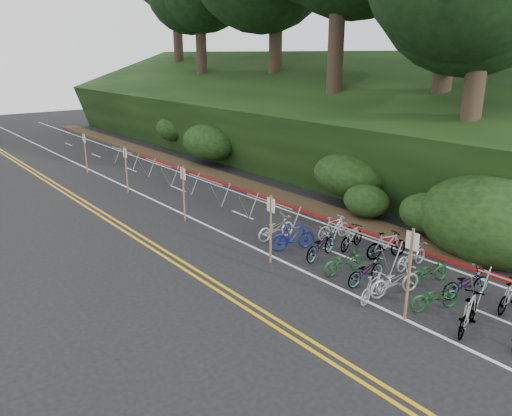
% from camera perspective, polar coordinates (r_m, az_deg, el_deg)
% --- Properties ---
extents(ground, '(120.00, 120.00, 0.00)m').
position_cam_1_polar(ground, '(14.54, 12.81, -12.82)').
color(ground, black).
rests_on(ground, ground).
extents(road_markings, '(7.47, 80.00, 0.01)m').
position_cam_1_polar(road_markings, '(21.93, -6.86, -1.97)').
color(road_markings, gold).
rests_on(road_markings, ground).
extents(red_curb, '(0.25, 28.00, 0.10)m').
position_cam_1_polar(red_curb, '(26.18, 0.40, 1.46)').
color(red_curb, maroon).
rests_on(red_curb, ground).
extents(embankment, '(14.30, 48.14, 9.11)m').
position_cam_1_polar(embankment, '(35.55, 2.49, 9.79)').
color(embankment, black).
rests_on(embankment, ground).
extents(bike_racks_rest, '(1.14, 23.00, 1.17)m').
position_cam_1_polar(bike_racks_rest, '(25.24, -5.82, 2.66)').
color(bike_racks_rest, gray).
rests_on(bike_racks_rest, ground).
extents(signpost_near, '(0.08, 0.40, 2.71)m').
position_cam_1_polar(signpost_near, '(14.35, 17.13, -6.68)').
color(signpost_near, brown).
rests_on(signpost_near, ground).
extents(signposts_rest, '(0.08, 18.40, 2.50)m').
position_cam_1_polar(signposts_rest, '(24.81, -11.79, 3.49)').
color(signposts_rest, brown).
rests_on(signposts_rest, ground).
extents(bike_front, '(0.65, 1.50, 0.88)m').
position_cam_1_polar(bike_front, '(15.61, 13.26, -8.83)').
color(bike_front, '#9E9EA3').
rests_on(bike_front, ground).
extents(bike_valet, '(3.35, 11.61, 1.10)m').
position_cam_1_polar(bike_valet, '(17.14, 15.30, -6.42)').
color(bike_valet, slate).
rests_on(bike_valet, ground).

